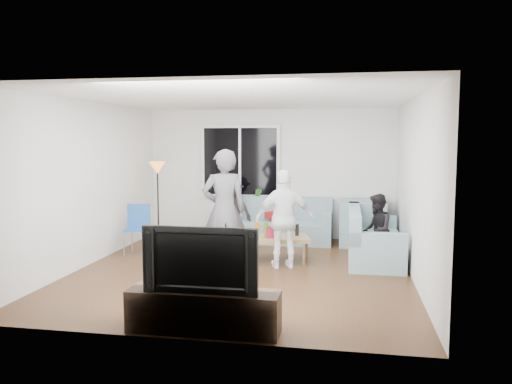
% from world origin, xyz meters
% --- Properties ---
extents(floor, '(5.00, 5.50, 0.04)m').
position_xyz_m(floor, '(0.00, 0.00, -0.02)').
color(floor, '#56351C').
rests_on(floor, ground).
extents(ceiling, '(5.00, 5.50, 0.04)m').
position_xyz_m(ceiling, '(0.00, 0.00, 2.62)').
color(ceiling, white).
rests_on(ceiling, ground).
extents(wall_back, '(5.00, 0.04, 2.60)m').
position_xyz_m(wall_back, '(0.00, 2.77, 1.30)').
color(wall_back, silver).
rests_on(wall_back, ground).
extents(wall_front, '(5.00, 0.04, 2.60)m').
position_xyz_m(wall_front, '(0.00, -2.77, 1.30)').
color(wall_front, silver).
rests_on(wall_front, ground).
extents(wall_left, '(0.04, 5.50, 2.60)m').
position_xyz_m(wall_left, '(-2.52, 0.00, 1.30)').
color(wall_left, silver).
rests_on(wall_left, ground).
extents(wall_right, '(0.04, 5.50, 2.60)m').
position_xyz_m(wall_right, '(2.52, 0.00, 1.30)').
color(wall_right, silver).
rests_on(wall_right, ground).
extents(window_frame, '(1.62, 0.06, 1.47)m').
position_xyz_m(window_frame, '(-0.60, 2.69, 1.55)').
color(window_frame, white).
rests_on(window_frame, wall_back).
extents(window_glass, '(1.50, 0.02, 1.35)m').
position_xyz_m(window_glass, '(-0.60, 2.65, 1.55)').
color(window_glass, black).
rests_on(window_glass, window_frame).
extents(window_mullion, '(0.05, 0.03, 1.35)m').
position_xyz_m(window_mullion, '(-0.60, 2.64, 1.55)').
color(window_mullion, white).
rests_on(window_mullion, window_frame).
extents(radiator, '(1.30, 0.12, 0.62)m').
position_xyz_m(radiator, '(-0.60, 2.65, 0.31)').
color(radiator, silver).
rests_on(radiator, floor).
extents(potted_plant, '(0.24, 0.21, 0.40)m').
position_xyz_m(potted_plant, '(-0.24, 2.62, 0.82)').
color(potted_plant, '#2E6528').
rests_on(potted_plant, radiator).
extents(vase, '(0.17, 0.17, 0.17)m').
position_xyz_m(vase, '(-0.90, 2.62, 0.70)').
color(vase, white).
rests_on(vase, radiator).
extents(sofa_back_section, '(2.30, 0.85, 0.85)m').
position_xyz_m(sofa_back_section, '(0.13, 2.27, 0.42)').
color(sofa_back_section, gray).
rests_on(sofa_back_section, floor).
extents(sofa_right_section, '(2.00, 0.85, 0.85)m').
position_xyz_m(sofa_right_section, '(2.02, 1.08, 0.42)').
color(sofa_right_section, gray).
rests_on(sofa_right_section, floor).
extents(sofa_corner, '(0.85, 0.85, 0.85)m').
position_xyz_m(sofa_corner, '(1.85, 2.27, 0.42)').
color(sofa_corner, gray).
rests_on(sofa_corner, floor).
extents(cushion_yellow, '(0.39, 0.33, 0.14)m').
position_xyz_m(cushion_yellow, '(-0.81, 2.25, 0.51)').
color(cushion_yellow, orange).
rests_on(cushion_yellow, sofa_back_section).
extents(cushion_red, '(0.46, 0.44, 0.13)m').
position_xyz_m(cushion_red, '(0.19, 2.33, 0.51)').
color(cushion_red, maroon).
rests_on(cushion_red, sofa_back_section).
extents(coffee_table, '(1.21, 0.84, 0.40)m').
position_xyz_m(coffee_table, '(0.40, 0.73, 0.20)').
color(coffee_table, '#9D7B4C').
rests_on(coffee_table, floor).
extents(pitcher, '(0.17, 0.17, 0.17)m').
position_xyz_m(pitcher, '(0.34, 0.62, 0.49)').
color(pitcher, maroon).
rests_on(pitcher, coffee_table).
extents(side_chair, '(0.47, 0.47, 0.86)m').
position_xyz_m(side_chair, '(-2.05, 0.79, 0.43)').
color(side_chair, '#24559F').
rests_on(side_chair, floor).
extents(floor_lamp, '(0.32, 0.32, 1.56)m').
position_xyz_m(floor_lamp, '(-2.05, 1.82, 0.78)').
color(floor_lamp, orange).
rests_on(floor_lamp, floor).
extents(player_left, '(0.79, 0.65, 1.85)m').
position_xyz_m(player_left, '(-0.28, -0.00, 0.93)').
color(player_left, '#49494E').
rests_on(player_left, floor).
extents(player_right, '(0.97, 0.62, 1.54)m').
position_xyz_m(player_right, '(0.61, 0.28, 0.77)').
color(player_right, white).
rests_on(player_right, floor).
extents(spectator_right, '(0.45, 0.57, 1.16)m').
position_xyz_m(spectator_right, '(2.02, 0.59, 0.58)').
color(spectator_right, black).
rests_on(spectator_right, floor).
extents(spectator_back, '(0.86, 0.60, 1.22)m').
position_xyz_m(spectator_back, '(-0.67, 2.30, 0.61)').
color(spectator_back, black).
rests_on(spectator_back, floor).
extents(tv_console, '(1.60, 0.40, 0.44)m').
position_xyz_m(tv_console, '(0.10, -2.50, 0.22)').
color(tv_console, '#36271B').
rests_on(tv_console, floor).
extents(television, '(1.20, 0.16, 0.69)m').
position_xyz_m(television, '(0.10, -2.50, 0.79)').
color(television, black).
rests_on(television, tv_console).
extents(bottle_e, '(0.07, 0.07, 0.20)m').
position_xyz_m(bottle_e, '(0.74, 0.89, 0.50)').
color(bottle_e, black).
rests_on(bottle_e, coffee_table).
extents(bottle_a, '(0.07, 0.07, 0.24)m').
position_xyz_m(bottle_a, '(0.08, 0.84, 0.52)').
color(bottle_a, orange).
rests_on(bottle_a, coffee_table).
extents(bottle_b, '(0.08, 0.08, 0.24)m').
position_xyz_m(bottle_b, '(0.26, 0.64, 0.52)').
color(bottle_b, '#397D16').
rests_on(bottle_b, coffee_table).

